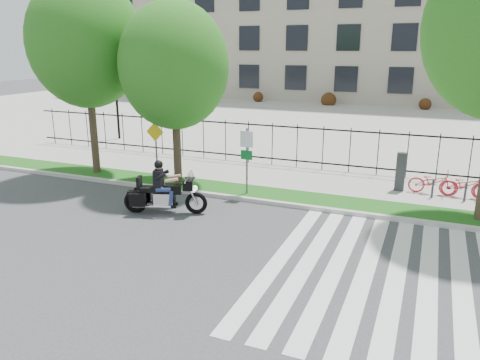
% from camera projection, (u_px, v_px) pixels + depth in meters
% --- Properties ---
extents(ground, '(120.00, 120.00, 0.00)m').
position_uv_depth(ground, '(209.00, 245.00, 13.58)').
color(ground, '#3A3A3D').
rests_on(ground, ground).
extents(curb, '(60.00, 0.20, 0.15)m').
position_uv_depth(curb, '(258.00, 201.00, 17.20)').
color(curb, '#B7B6AD').
rests_on(curb, ground).
extents(grass_verge, '(60.00, 1.50, 0.15)m').
position_uv_depth(grass_verge, '(266.00, 194.00, 17.95)').
color(grass_verge, '#1A5916').
rests_on(grass_verge, ground).
extents(sidewalk, '(60.00, 3.50, 0.15)m').
position_uv_depth(sidewalk, '(285.00, 178.00, 20.17)').
color(sidewalk, '#98958F').
rests_on(sidewalk, ground).
extents(plaza, '(80.00, 34.00, 0.10)m').
position_uv_depth(plaza, '(353.00, 121.00, 35.76)').
color(plaza, '#98958F').
rests_on(plaza, ground).
extents(crosswalk_stripes, '(5.70, 8.00, 0.01)m').
position_uv_depth(crosswalk_stripes, '(380.00, 275.00, 11.80)').
color(crosswalk_stripes, silver).
rests_on(crosswalk_stripes, ground).
extents(iron_fence, '(30.00, 0.06, 2.00)m').
position_uv_depth(iron_fence, '(297.00, 146.00, 21.43)').
color(iron_fence, black).
rests_on(iron_fence, sidewalk).
extents(office_building, '(60.00, 21.90, 20.15)m').
position_uv_depth(office_building, '(390.00, 4.00, 50.70)').
color(office_building, '#A09781').
rests_on(office_building, ground).
extents(lamp_post_left, '(1.06, 0.70, 4.25)m').
position_uv_depth(lamp_post_left, '(116.00, 87.00, 27.77)').
color(lamp_post_left, black).
rests_on(lamp_post_left, ground).
extents(street_tree_0, '(4.73, 4.73, 8.29)m').
position_uv_depth(street_tree_0, '(86.00, 42.00, 19.34)').
color(street_tree_0, '#35271D').
rests_on(street_tree_0, grass_verge).
extents(street_tree_1, '(4.29, 4.29, 7.15)m').
position_uv_depth(street_tree_1, '(174.00, 66.00, 18.06)').
color(street_tree_1, '#35271D').
rests_on(street_tree_1, grass_verge).
extents(sign_pole_regulatory, '(0.50, 0.09, 2.50)m').
position_uv_depth(sign_pole_regulatory, '(247.00, 153.00, 17.40)').
color(sign_pole_regulatory, '#59595B').
rests_on(sign_pole_regulatory, grass_verge).
extents(sign_pole_warning, '(0.78, 0.09, 2.49)m').
position_uv_depth(sign_pole_warning, '(156.00, 144.00, 18.86)').
color(sign_pole_warning, '#59595B').
rests_on(sign_pole_warning, grass_verge).
extents(motorcycle_rider, '(2.81, 1.37, 2.25)m').
position_uv_depth(motorcycle_rider, '(165.00, 192.00, 15.98)').
color(motorcycle_rider, black).
rests_on(motorcycle_rider, ground).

